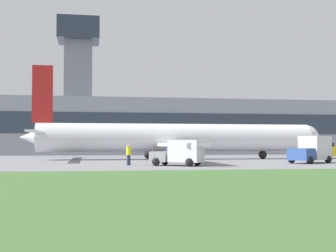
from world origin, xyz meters
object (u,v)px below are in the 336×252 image
ground_crew_person (129,155)px  fuel_truck (312,150)px  airplane (173,138)px  baggage_truck (180,153)px  pushback_tug (326,151)px

ground_crew_person → fuel_truck: bearing=5.9°
airplane → ground_crew_person: bearing=-114.3°
baggage_truck → ground_crew_person: baggage_truck is taller
airplane → ground_crew_person: (-6.59, -14.62, -1.60)m
airplane → pushback_tug: size_ratio=8.49×
pushback_tug → ground_crew_person: bearing=-151.6°
airplane → baggage_truck: (-2.36, -16.39, -1.47)m
pushback_tug → baggage_truck: size_ratio=0.92×
airplane → fuel_truck: bearing=-48.1°
baggage_truck → fuel_truck: fuel_truck is taller
airplane → pushback_tug: (19.48, -0.51, -1.61)m
baggage_truck → ground_crew_person: 4.59m
airplane → baggage_truck: 16.62m
airplane → ground_crew_person: 16.11m
pushback_tug → baggage_truck: 27.00m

